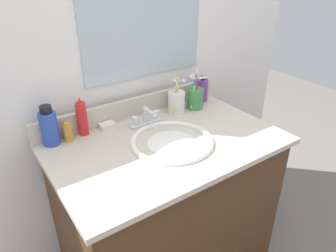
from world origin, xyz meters
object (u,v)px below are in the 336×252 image
faucet (146,118)px  bottle_cream_purple (202,90)px  bottle_shampoo_blue (49,127)px  bottle_oil_amber (68,132)px  bottle_spray_red (82,118)px  cup_green (195,97)px  soap_bar (107,126)px  cup_white_ceramic (177,101)px

faucet → bottle_cream_purple: (0.37, 0.06, 0.03)m
faucet → bottle_cream_purple: bottle_cream_purple is taller
bottle_shampoo_blue → bottle_oil_amber: bearing=-12.3°
faucet → bottle_spray_red: bottle_spray_red is taller
faucet → bottle_spray_red: size_ratio=0.95×
faucet → cup_green: 0.29m
cup_green → bottle_spray_red: bearing=173.6°
bottle_spray_red → bottle_cream_purple: size_ratio=1.29×
faucet → cup_green: (0.29, 0.01, 0.03)m
faucet → soap_bar: (-0.16, 0.07, -0.02)m
bottle_oil_amber → cup_green: bearing=-4.2°
faucet → cup_white_ceramic: 0.19m
bottle_oil_amber → cup_white_ceramic: bearing=-3.5°
faucet → bottle_cream_purple: bearing=9.6°
cup_green → bottle_shampoo_blue: bearing=175.0°
cup_white_ceramic → soap_bar: cup_white_ceramic is taller
bottle_shampoo_blue → cup_white_ceramic: 0.58m
faucet → cup_green: bearing=2.4°
bottle_shampoo_blue → bottle_oil_amber: bottle_shampoo_blue is taller
bottle_spray_red → soap_bar: bottle_spray_red is taller
bottle_oil_amber → soap_bar: size_ratio=1.25×
faucet → bottle_oil_amber: 0.34m
faucet → bottle_oil_amber: bearing=170.1°
bottle_oil_amber → bottle_cream_purple: bottle_cream_purple is taller
faucet → bottle_spray_red: bearing=164.3°
bottle_shampoo_blue → bottle_oil_amber: 0.08m
bottle_spray_red → cup_white_ceramic: (0.45, -0.05, -0.02)m
bottle_cream_purple → cup_green: cup_green is taller
bottle_oil_amber → soap_bar: bottle_oil_amber is taller
cup_green → cup_white_ceramic: bearing=172.1°
bottle_shampoo_blue → cup_green: 0.69m
faucet → soap_bar: faucet is taller
bottle_cream_purple → bottle_shampoo_blue: bearing=179.3°
bottle_cream_purple → cup_green: 0.10m
bottle_shampoo_blue → cup_white_ceramic: (0.58, -0.05, -0.02)m
bottle_oil_amber → cup_green: 0.62m
bottle_cream_purple → soap_bar: bottle_cream_purple is taller
bottle_spray_red → bottle_cream_purple: (0.64, -0.01, -0.02)m
faucet → bottle_shampoo_blue: (-0.40, 0.07, 0.05)m
bottle_oil_amber → bottle_cream_purple: size_ratio=0.61×
cup_green → cup_white_ceramic: (-0.10, 0.01, -0.00)m
bottle_oil_amber → bottle_shampoo_blue: bearing=167.7°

